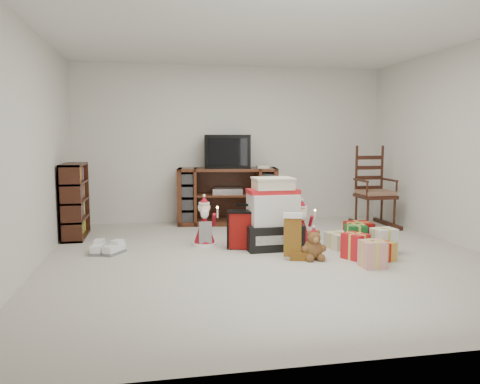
# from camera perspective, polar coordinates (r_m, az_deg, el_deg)

# --- Properties ---
(room) EXTENTS (5.01, 5.01, 2.51)m
(room) POSITION_cam_1_polar(r_m,az_deg,el_deg) (5.19, 3.75, 5.47)
(room) COLOR #B2AEA3
(room) RESTS_ON ground
(tv_stand) EXTENTS (1.60, 0.76, 0.88)m
(tv_stand) POSITION_cam_1_polar(r_m,az_deg,el_deg) (7.37, -1.52, -0.46)
(tv_stand) COLOR #4C2415
(tv_stand) RESTS_ON floor
(bookshelf) EXTENTS (0.27, 0.82, 1.01)m
(bookshelf) POSITION_cam_1_polar(r_m,az_deg,el_deg) (6.73, -19.48, -1.15)
(bookshelf) COLOR #36180E
(bookshelf) RESTS_ON floor
(rocking_chair) EXTENTS (0.52, 0.85, 1.28)m
(rocking_chair) POSITION_cam_1_polar(r_m,az_deg,el_deg) (7.50, 15.94, -0.63)
(rocking_chair) COLOR #36180E
(rocking_chair) RESTS_ON floor
(gift_pile) EXTENTS (0.69, 0.51, 0.85)m
(gift_pile) POSITION_cam_1_polar(r_m,az_deg,el_deg) (5.74, 4.00, -3.20)
(gift_pile) COLOR black
(gift_pile) RESTS_ON floor
(red_suitcase) EXTENTS (0.40, 0.28, 0.55)m
(red_suitcase) POSITION_cam_1_polar(r_m,az_deg,el_deg) (5.73, 0.41, -4.59)
(red_suitcase) COLOR maroon
(red_suitcase) RESTS_ON floor
(stocking) EXTENTS (0.27, 0.17, 0.53)m
(stocking) POSITION_cam_1_polar(r_m,az_deg,el_deg) (5.25, 6.42, -5.35)
(stocking) COLOR #0D7B0F
(stocking) RESTS_ON floor
(teddy_bear) EXTENTS (0.22, 0.20, 0.33)m
(teddy_bear) POSITION_cam_1_polar(r_m,az_deg,el_deg) (5.30, 8.90, -6.60)
(teddy_bear) COLOR brown
(teddy_bear) RESTS_ON floor
(santa_figurine) EXTENTS (0.28, 0.26, 0.57)m
(santa_figurine) POSITION_cam_1_polar(r_m,az_deg,el_deg) (6.04, 7.55, -4.25)
(santa_figurine) COLOR maroon
(santa_figurine) RESTS_ON floor
(mrs_claus_figurine) EXTENTS (0.31, 0.29, 0.63)m
(mrs_claus_figurine) POSITION_cam_1_polar(r_m,az_deg,el_deg) (5.91, -4.37, -4.20)
(mrs_claus_figurine) COLOR maroon
(mrs_claus_figurine) RESTS_ON floor
(sneaker_pair) EXTENTS (0.42, 0.33, 0.11)m
(sneaker_pair) POSITION_cam_1_polar(r_m,az_deg,el_deg) (5.74, -16.00, -6.70)
(sneaker_pair) COLOR white
(sneaker_pair) RESTS_ON floor
(gift_cluster) EXTENTS (0.76, 1.10, 0.26)m
(gift_cluster) POSITION_cam_1_polar(r_m,az_deg,el_deg) (5.64, 14.92, -6.13)
(gift_cluster) COLOR red
(gift_cluster) RESTS_ON floor
(crt_television) EXTENTS (0.78, 0.63, 0.52)m
(crt_television) POSITION_cam_1_polar(r_m,az_deg,el_deg) (7.34, -1.45, 4.97)
(crt_television) COLOR black
(crt_television) RESTS_ON tv_stand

